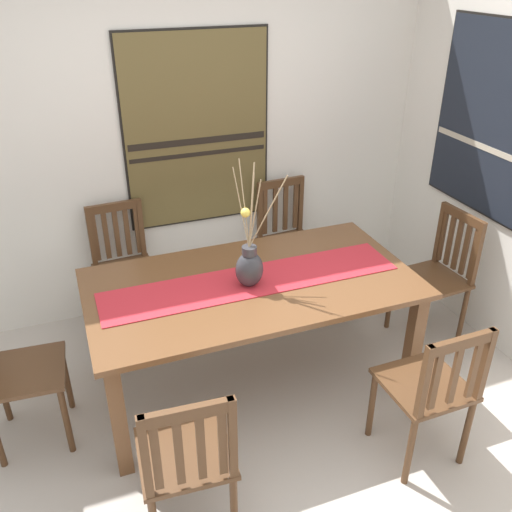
{
  "coord_description": "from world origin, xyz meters",
  "views": [
    {
      "loc": [
        -0.92,
        -1.99,
        2.46
      ],
      "look_at": [
        0.07,
        0.64,
        0.93
      ],
      "focal_mm": 38.81,
      "sensor_mm": 36.0,
      "label": 1
    }
  ],
  "objects_px": {
    "dining_table": "(252,295)",
    "chair_5": "(439,273)",
    "centerpiece_vase": "(249,265)",
    "chair_1": "(124,265)",
    "chair_2": "(431,389)",
    "painting_on_side_wall": "(487,119)",
    "chair_3": "(187,459)",
    "chair_0": "(13,370)",
    "chair_4": "(287,238)",
    "painting_on_back_wall": "(197,131)"
  },
  "relations": [
    {
      "from": "chair_2",
      "to": "chair_5",
      "type": "distance_m",
      "value": 1.21
    },
    {
      "from": "dining_table",
      "to": "chair_2",
      "type": "relative_size",
      "value": 2.15
    },
    {
      "from": "centerpiece_vase",
      "to": "chair_0",
      "type": "bearing_deg",
      "value": 178.49
    },
    {
      "from": "chair_2",
      "to": "painting_on_back_wall",
      "type": "relative_size",
      "value": 0.65
    },
    {
      "from": "chair_3",
      "to": "chair_5",
      "type": "bearing_deg",
      "value": 24.79
    },
    {
      "from": "dining_table",
      "to": "chair_5",
      "type": "height_order",
      "value": "chair_5"
    },
    {
      "from": "chair_2",
      "to": "chair_3",
      "type": "xyz_separation_m",
      "value": [
        -1.3,
        -0.0,
        0.01
      ]
    },
    {
      "from": "centerpiece_vase",
      "to": "chair_0",
      "type": "distance_m",
      "value": 1.41
    },
    {
      "from": "chair_4",
      "to": "painting_on_side_wall",
      "type": "bearing_deg",
      "value": -32.14
    },
    {
      "from": "chair_3",
      "to": "painting_on_back_wall",
      "type": "height_order",
      "value": "painting_on_back_wall"
    },
    {
      "from": "chair_4",
      "to": "chair_5",
      "type": "bearing_deg",
      "value": -48.93
    },
    {
      "from": "chair_1",
      "to": "chair_2",
      "type": "distance_m",
      "value": 2.26
    },
    {
      "from": "chair_1",
      "to": "chair_5",
      "type": "height_order",
      "value": "chair_5"
    },
    {
      "from": "chair_4",
      "to": "centerpiece_vase",
      "type": "bearing_deg",
      "value": -124.89
    },
    {
      "from": "painting_on_side_wall",
      "to": "chair_0",
      "type": "bearing_deg",
      "value": -175.91
    },
    {
      "from": "chair_5",
      "to": "painting_on_side_wall",
      "type": "height_order",
      "value": "painting_on_side_wall"
    },
    {
      "from": "painting_on_back_wall",
      "to": "dining_table",
      "type": "bearing_deg",
      "value": -90.44
    },
    {
      "from": "chair_1",
      "to": "chair_3",
      "type": "relative_size",
      "value": 1.02
    },
    {
      "from": "chair_2",
      "to": "dining_table",
      "type": "bearing_deg",
      "value": 125.61
    },
    {
      "from": "chair_0",
      "to": "chair_1",
      "type": "distance_m",
      "value": 1.2
    },
    {
      "from": "dining_table",
      "to": "painting_on_back_wall",
      "type": "distance_m",
      "value": 1.34
    },
    {
      "from": "chair_2",
      "to": "chair_3",
      "type": "height_order",
      "value": "chair_3"
    },
    {
      "from": "centerpiece_vase",
      "to": "chair_1",
      "type": "height_order",
      "value": "centerpiece_vase"
    },
    {
      "from": "chair_0",
      "to": "painting_on_side_wall",
      "type": "distance_m",
      "value": 3.29
    },
    {
      "from": "chair_1",
      "to": "centerpiece_vase",
      "type": "bearing_deg",
      "value": -57.99
    },
    {
      "from": "chair_1",
      "to": "chair_3",
      "type": "distance_m",
      "value": 1.85
    },
    {
      "from": "chair_0",
      "to": "painting_on_back_wall",
      "type": "xyz_separation_m",
      "value": [
        1.39,
        1.15,
        0.87
      ]
    },
    {
      "from": "chair_2",
      "to": "chair_5",
      "type": "height_order",
      "value": "chair_5"
    },
    {
      "from": "centerpiece_vase",
      "to": "chair_1",
      "type": "relative_size",
      "value": 0.78
    },
    {
      "from": "painting_on_back_wall",
      "to": "chair_2",
      "type": "bearing_deg",
      "value": -72.59
    },
    {
      "from": "chair_5",
      "to": "painting_on_side_wall",
      "type": "distance_m",
      "value": 1.08
    },
    {
      "from": "dining_table",
      "to": "centerpiece_vase",
      "type": "xyz_separation_m",
      "value": [
        -0.03,
        -0.04,
        0.23
      ]
    },
    {
      "from": "centerpiece_vase",
      "to": "chair_4",
      "type": "xyz_separation_m",
      "value": [
        0.67,
        0.95,
        -0.4
      ]
    },
    {
      "from": "chair_4",
      "to": "chair_3",
      "type": "bearing_deg",
      "value": -125.05
    },
    {
      "from": "centerpiece_vase",
      "to": "chair_3",
      "type": "bearing_deg",
      "value": -125.23
    },
    {
      "from": "painting_on_side_wall",
      "to": "chair_5",
      "type": "bearing_deg",
      "value": -150.97
    },
    {
      "from": "dining_table",
      "to": "chair_5",
      "type": "relative_size",
      "value": 2.05
    },
    {
      "from": "painting_on_back_wall",
      "to": "painting_on_side_wall",
      "type": "distance_m",
      "value": 1.97
    },
    {
      "from": "centerpiece_vase",
      "to": "chair_2",
      "type": "height_order",
      "value": "centerpiece_vase"
    },
    {
      "from": "dining_table",
      "to": "painting_on_back_wall",
      "type": "xyz_separation_m",
      "value": [
        0.01,
        1.14,
        0.7
      ]
    },
    {
      "from": "chair_3",
      "to": "chair_4",
      "type": "height_order",
      "value": "chair_4"
    },
    {
      "from": "chair_1",
      "to": "painting_on_side_wall",
      "type": "bearing_deg",
      "value": -16.77
    },
    {
      "from": "dining_table",
      "to": "chair_3",
      "type": "relative_size",
      "value": 2.12
    },
    {
      "from": "dining_table",
      "to": "chair_1",
      "type": "relative_size",
      "value": 2.09
    },
    {
      "from": "chair_1",
      "to": "painting_on_side_wall",
      "type": "height_order",
      "value": "painting_on_side_wall"
    },
    {
      "from": "chair_0",
      "to": "painting_on_side_wall",
      "type": "bearing_deg",
      "value": 4.09
    },
    {
      "from": "chair_0",
      "to": "painting_on_back_wall",
      "type": "relative_size",
      "value": 0.68
    },
    {
      "from": "chair_2",
      "to": "chair_0",
      "type": "bearing_deg",
      "value": 155.88
    },
    {
      "from": "chair_1",
      "to": "chair_2",
      "type": "bearing_deg",
      "value": -55.07
    },
    {
      "from": "chair_1",
      "to": "painting_on_back_wall",
      "type": "xyz_separation_m",
      "value": [
        0.65,
        0.21,
        0.86
      ]
    }
  ]
}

